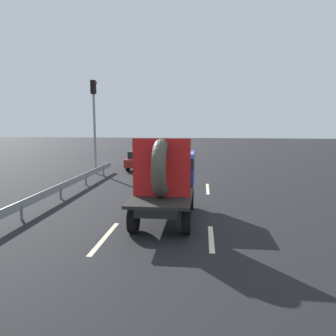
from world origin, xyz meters
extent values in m
plane|color=black|center=(0.00, 0.00, 0.00)|extent=(120.00, 120.00, 0.00)
cylinder|color=black|center=(-0.90, 0.84, 0.44)|extent=(0.28, 0.88, 0.88)
cylinder|color=black|center=(0.80, 0.84, 0.44)|extent=(0.28, 0.88, 0.88)
cylinder|color=black|center=(-0.90, -2.16, 0.44)|extent=(0.28, 0.88, 0.88)
cylinder|color=black|center=(0.80, -2.16, 0.44)|extent=(0.28, 0.88, 0.88)
cube|color=black|center=(-0.05, -0.67, 0.87)|extent=(1.30, 4.78, 0.25)
cube|color=navy|center=(-0.05, 0.84, 1.67)|extent=(2.00, 1.77, 1.35)
cube|color=black|center=(-0.05, 0.79, 1.97)|extent=(2.02, 1.68, 0.44)
cube|color=black|center=(-0.05, -1.55, 1.05)|extent=(2.00, 3.01, 0.10)
cube|color=black|center=(-0.05, -0.10, 1.65)|extent=(1.80, 0.08, 1.10)
torus|color=#474238|center=(-0.05, -1.70, 2.06)|extent=(0.47, 1.92, 1.92)
cube|color=red|center=(-0.05, -1.70, 2.06)|extent=(1.90, 0.03, 1.92)
cylinder|color=black|center=(-4.10, 13.46, 0.32)|extent=(0.22, 0.65, 0.65)
cylinder|color=black|center=(-2.53, 13.46, 0.32)|extent=(0.22, 0.65, 0.65)
cylinder|color=black|center=(-4.10, 10.73, 0.32)|extent=(0.22, 0.65, 0.65)
cylinder|color=black|center=(-2.53, 10.73, 0.32)|extent=(0.22, 0.65, 0.65)
cube|color=maroon|center=(-3.32, 12.10, 0.60)|extent=(1.82, 4.25, 0.56)
cube|color=black|center=(-3.32, 11.99, 1.13)|extent=(1.64, 2.38, 0.51)
cylinder|color=gray|center=(-6.08, 9.47, 2.71)|extent=(0.16, 0.16, 5.41)
cube|color=black|center=(-6.08, 9.47, 5.86)|extent=(0.30, 0.36, 0.90)
sphere|color=red|center=(-5.91, 9.47, 6.14)|extent=(0.20, 0.20, 0.20)
cube|color=gray|center=(-5.26, 3.65, 0.55)|extent=(0.06, 13.15, 0.32)
cylinder|color=slate|center=(-5.26, -1.28, 0.28)|extent=(0.10, 0.10, 0.55)
cylinder|color=slate|center=(-5.26, 2.01, 0.28)|extent=(0.10, 0.10, 0.55)
cylinder|color=slate|center=(-5.26, 5.30, 0.28)|extent=(0.10, 0.10, 0.55)
cylinder|color=slate|center=(-5.26, 8.58, 0.28)|extent=(0.10, 0.10, 0.55)
cube|color=beige|center=(-1.68, -2.76, 0.00)|extent=(0.16, 2.87, 0.01)
cube|color=beige|center=(-1.68, 5.16, 0.00)|extent=(0.16, 2.52, 0.01)
cube|color=beige|center=(1.59, -2.47, 0.00)|extent=(0.16, 2.31, 0.01)
cube|color=beige|center=(1.59, 4.99, 0.00)|extent=(0.16, 2.77, 0.01)
cylinder|color=black|center=(-4.76, 25.14, 0.30)|extent=(0.21, 0.60, 0.60)
cylinder|color=black|center=(-6.22, 25.14, 0.30)|extent=(0.21, 0.60, 0.60)
cylinder|color=black|center=(-4.76, 27.65, 0.30)|extent=(0.21, 0.60, 0.60)
cylinder|color=black|center=(-6.22, 27.65, 0.30)|extent=(0.21, 0.60, 0.60)
cube|color=#194C99|center=(-5.49, 26.40, 0.56)|extent=(1.68, 3.93, 0.51)
cube|color=black|center=(-5.49, 26.49, 1.05)|extent=(1.52, 2.20, 0.47)
camera|label=1|loc=(1.28, -12.03, 3.55)|focal=34.46mm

